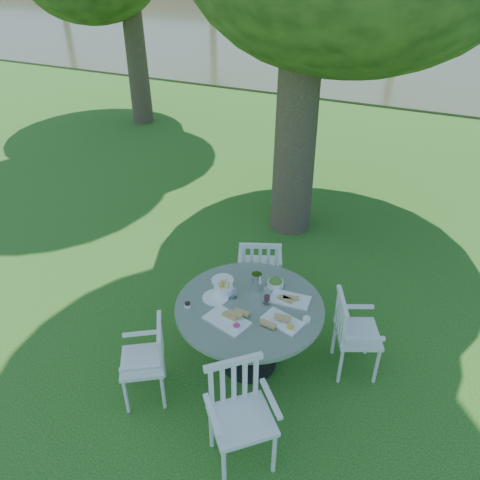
# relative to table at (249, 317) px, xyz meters

# --- Properties ---
(ground) EXTENTS (140.00, 140.00, 0.00)m
(ground) POSITION_rel_table_xyz_m (-0.52, 0.71, -0.63)
(ground) COLOR #14440E
(ground) RESTS_ON ground
(table) EXTENTS (1.42, 1.42, 0.78)m
(table) POSITION_rel_table_xyz_m (0.00, 0.00, 0.00)
(table) COLOR black
(table) RESTS_ON ground
(chair_ne) EXTENTS (0.57, 0.58, 0.89)m
(chair_ne) POSITION_rel_table_xyz_m (0.90, 0.36, -0.11)
(chair_ne) COLOR silver
(chair_ne) RESTS_ON ground
(chair_nw) EXTENTS (0.59, 0.58, 0.92)m
(chair_nw) POSITION_rel_table_xyz_m (-0.28, 0.93, -0.09)
(chair_nw) COLOR silver
(chair_nw) RESTS_ON ground
(chair_sw) EXTENTS (0.57, 0.58, 0.85)m
(chair_sw) POSITION_rel_table_xyz_m (-0.66, -0.73, -0.13)
(chair_sw) COLOR silver
(chair_sw) RESTS_ON ground
(chair_se) EXTENTS (0.66, 0.66, 0.95)m
(chair_se) POSITION_rel_table_xyz_m (0.31, -0.92, -0.07)
(chair_se) COLOR silver
(chair_se) RESTS_ON ground
(tableware) EXTENTS (1.15, 0.93, 0.20)m
(tableware) POSITION_rel_table_xyz_m (-0.04, 0.08, 0.18)
(tableware) COLOR white
(tableware) RESTS_ON table
(river) EXTENTS (100.00, 28.00, 0.12)m
(river) POSITION_rel_table_xyz_m (-0.52, 23.71, -0.63)
(river) COLOR #373E24
(river) RESTS_ON ground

